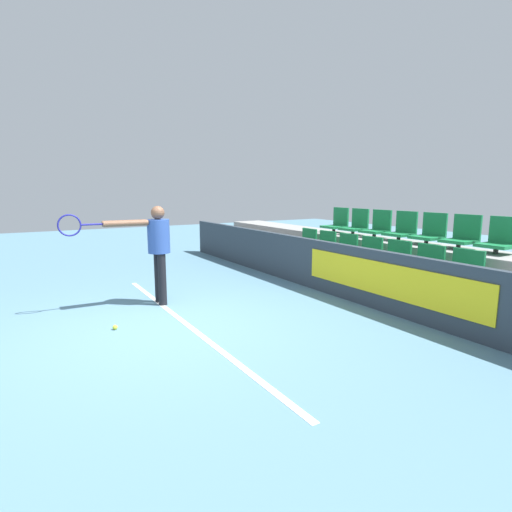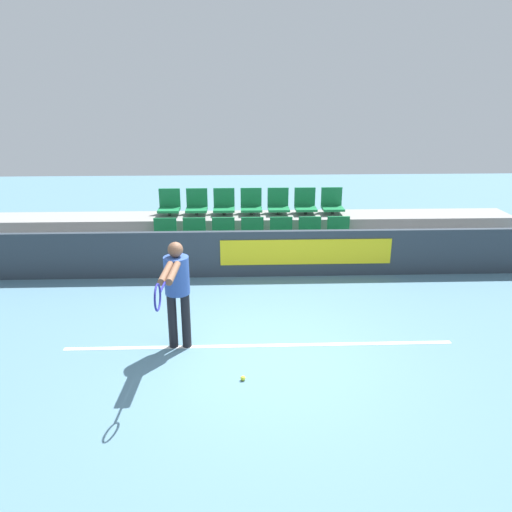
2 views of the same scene
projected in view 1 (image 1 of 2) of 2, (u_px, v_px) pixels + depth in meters
The scene contains 21 objects.
ground_plane at pixel (161, 328), 5.38m from camera, with size 30.00×30.00×0.00m, color slate.
court_baseline at pixel (186, 323), 5.56m from camera, with size 5.67×0.08×0.01m.
barrier_wall at pixel (340, 270), 6.92m from camera, with size 11.95×0.14×0.93m.
bleacher_tier_front at pixel (361, 280), 7.25m from camera, with size 11.55×0.91×0.44m.
bleacher_tier_middle at pixel (395, 264), 7.67m from camera, with size 11.55×0.91×0.88m.
stadium_chair_0 at pixel (305, 244), 8.78m from camera, with size 0.47×0.45×0.56m.
stadium_chair_1 at pixel (323, 248), 8.26m from camera, with size 0.47×0.45×0.56m.
stadium_chair_2 at pixel (344, 252), 7.75m from camera, with size 0.47×0.45×0.56m.
stadium_chair_3 at pixel (367, 256), 7.24m from camera, with size 0.47×0.45×0.56m.
stadium_chair_4 at pixel (394, 261), 6.73m from camera, with size 0.47×0.45×0.56m.
stadium_chair_5 at pixel (425, 267), 6.22m from camera, with size 0.47×0.45×0.56m.
stadium_chair_6 at pixel (462, 274), 5.71m from camera, with size 0.47×0.45×0.56m.
stadium_chair_7 at pixel (337, 223), 9.17m from camera, with size 0.47×0.45×0.56m.
stadium_chair_8 at pixel (356, 225), 8.66m from camera, with size 0.47×0.45×0.56m.
stadium_chair_9 at pixel (378, 227), 8.14m from camera, with size 0.47×0.45×0.56m.
stadium_chair_10 at pixel (402, 229), 7.63m from camera, with size 0.47×0.45×0.56m.
stadium_chair_11 at pixel (430, 232), 7.12m from camera, with size 0.47×0.45×0.56m.
stadium_chair_12 at pixel (462, 235), 6.61m from camera, with size 0.47×0.45×0.56m.
stadium_chair_13 at pixel (500, 239), 6.10m from camera, with size 0.47×0.45×0.56m.
tennis_player at pixel (154, 243), 6.36m from camera, with size 0.35×1.62×1.59m.
tennis_ball at pixel (115, 327), 5.32m from camera, with size 0.07×0.07×0.07m.
Camera 1 is at (5.08, -1.56, 1.85)m, focal length 28.00 mm.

